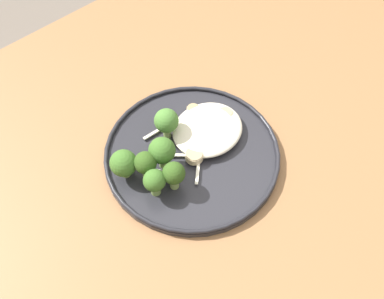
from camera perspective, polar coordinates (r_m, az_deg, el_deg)
ground at (r=1.38m, az=2.48°, el=-18.54°), size 6.00×6.00×0.00m
wooden_dining_table at (r=0.77m, az=4.24°, el=-4.85°), size 1.40×1.00×0.74m
dinner_plate at (r=0.70m, az=-0.00°, el=-0.53°), size 0.29×0.29×0.02m
noodle_bed at (r=0.71m, az=2.11°, el=2.74°), size 0.12×0.11×0.02m
seared_scallop_rear_pale at (r=0.74m, az=0.17°, el=5.29°), size 0.02×0.02×0.01m
seared_scallop_right_edge at (r=0.71m, az=1.73°, el=2.28°), size 0.03×0.03×0.02m
seared_scallop_large_seared at (r=0.72m, az=3.86°, el=3.41°), size 0.03×0.03×0.02m
seared_scallop_left_edge at (r=0.74m, az=1.83°, el=4.82°), size 0.04×0.04×0.01m
seared_scallop_tilted_round at (r=0.68m, az=0.30°, el=-0.83°), size 0.03×0.03×0.01m
seared_scallop_on_noodles at (r=0.73m, az=4.45°, el=4.60°), size 0.03×0.03×0.02m
broccoli_floret_front_edge at (r=0.66m, az=-9.18°, el=-1.87°), size 0.04×0.04×0.05m
broccoli_floret_left_leaning at (r=0.64m, az=-2.46°, el=-3.32°), size 0.04×0.04×0.06m
broccoli_floret_split_head at (r=0.66m, az=-4.05°, el=-0.22°), size 0.04×0.04×0.06m
broccoli_floret_center_pile at (r=0.65m, az=-6.28°, el=-1.89°), size 0.04×0.04×0.06m
broccoli_floret_small_sprig at (r=0.64m, az=-5.05°, el=-4.29°), size 0.03×0.03×0.05m
broccoli_floret_rear_charred at (r=0.69m, az=-3.45°, el=3.79°), size 0.04×0.04×0.06m
onion_sliver_pale_crescent at (r=0.68m, az=-3.81°, el=-2.96°), size 0.04×0.04×0.00m
onion_sliver_long_sliver at (r=0.68m, az=0.77°, el=-2.98°), size 0.04×0.04×0.00m
onion_sliver_curled_piece at (r=0.72m, az=-5.32°, el=2.13°), size 0.04×0.01×0.00m
onion_sliver_short_strip at (r=0.69m, az=-1.85°, el=-0.78°), size 0.03×0.03×0.00m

